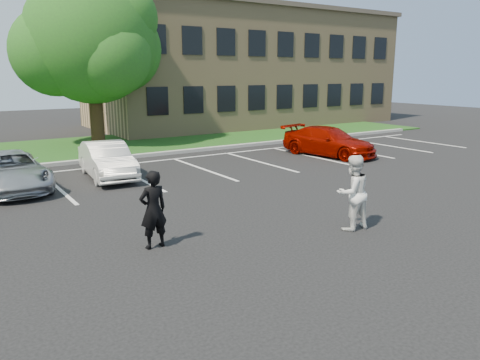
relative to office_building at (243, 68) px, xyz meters
name	(u,v)px	position (x,y,z in m)	size (l,w,h in m)	color
ground_plane	(264,241)	(-14.00, -21.99, -4.16)	(90.00, 90.00, 0.00)	black
curb	(103,159)	(-14.00, -9.99, -4.08)	(40.00, 0.30, 0.15)	gray
grass_strip	(79,148)	(-14.00, -5.99, -4.12)	(44.00, 8.00, 0.08)	#164514
stall_lines	(161,169)	(-12.60, -13.04, -4.15)	(34.00, 5.36, 0.01)	silver
office_building	(243,68)	(0.00, 0.00, 0.00)	(22.40, 10.40, 8.30)	tan
tree	(93,41)	(-12.77, -5.39, 1.19)	(7.80, 7.20, 8.80)	black
man_black_suit	(153,210)	(-16.25, -20.99, -3.29)	(0.63, 0.42, 1.74)	black
man_white_shirt	(352,193)	(-11.69, -22.46, -3.23)	(0.90, 0.70, 1.85)	white
car_silver_minivan	(10,171)	(-18.13, -13.52, -3.53)	(2.08, 4.51, 1.25)	#A2A5AB
car_white_sedan	(107,160)	(-14.88, -13.45, -3.50)	(1.39, 3.97, 1.31)	silver
car_red_compact	(329,141)	(-4.76, -14.37, -3.50)	(1.86, 4.57, 1.33)	#8A0A00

